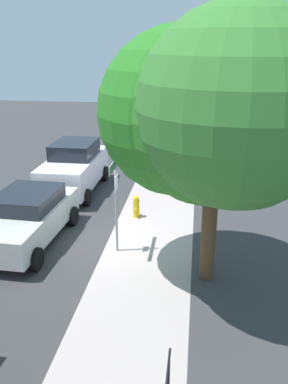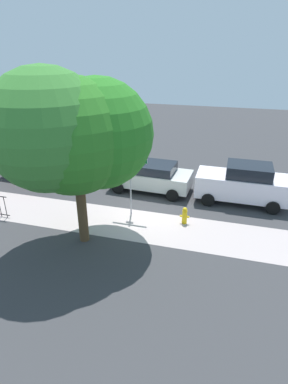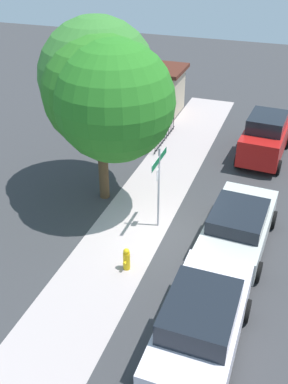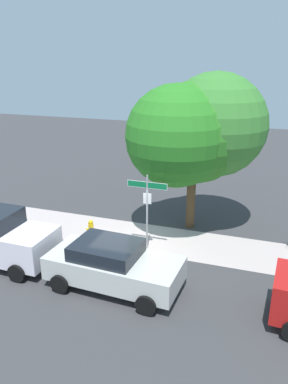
# 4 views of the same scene
# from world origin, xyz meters

# --- Properties ---
(ground_plane) EXTENTS (60.00, 60.00, 0.00)m
(ground_plane) POSITION_xyz_m (0.00, 0.00, 0.00)
(ground_plane) COLOR #38383A
(sidewalk_strip) EXTENTS (24.00, 2.60, 0.00)m
(sidewalk_strip) POSITION_xyz_m (2.00, 1.30, 0.00)
(sidewalk_strip) COLOR #B2A3A0
(sidewalk_strip) RESTS_ON ground_plane
(street_sign) EXTENTS (1.56, 0.07, 3.06)m
(street_sign) POSITION_xyz_m (0.48, 0.40, 2.12)
(street_sign) COLOR #9EA0A5
(street_sign) RESTS_ON ground_plane
(shade_tree) EXTENTS (5.52, 5.40, 6.68)m
(shade_tree) POSITION_xyz_m (1.79, 2.88, 4.33)
(shade_tree) COLOR #513B24
(shade_tree) RESTS_ON ground_plane
(car_white) EXTENTS (4.42, 2.07, 2.00)m
(car_white) POSITION_xyz_m (-4.45, -2.29, 1.00)
(car_white) COLOR white
(car_white) RESTS_ON ground_plane
(car_silver) EXTENTS (4.45, 2.28, 1.56)m
(car_silver) POSITION_xyz_m (0.26, -2.43, 0.81)
(car_silver) COLOR beige
(car_silver) RESTS_ON ground_plane
(car_red) EXTENTS (4.30, 2.17, 2.11)m
(car_red) POSITION_xyz_m (7.26, -2.48, 1.04)
(car_red) COLOR red
(car_red) RESTS_ON ground_plane
(fire_hydrant) EXTENTS (0.42, 0.22, 0.78)m
(fire_hydrant) POSITION_xyz_m (-2.06, 0.60, 0.38)
(fire_hydrant) COLOR yellow
(fire_hydrant) RESTS_ON ground_plane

